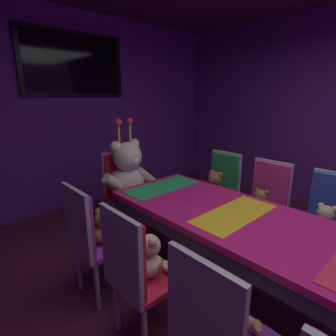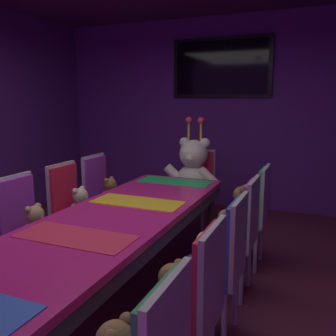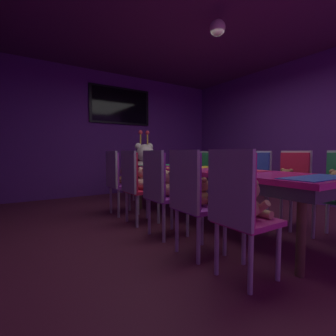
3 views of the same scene
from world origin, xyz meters
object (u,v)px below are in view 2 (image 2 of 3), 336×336
Objects in this scene: chair_right_2 at (226,254)px; chair_right_4 at (256,206)px; chair_right_3 at (242,226)px; teddy_left_2 at (36,225)px; chair_right_1 at (197,296)px; teddy_right_3 at (225,226)px; wall_tv at (221,68)px; chair_left_2 at (22,222)px; throne_chair at (197,180)px; chair_left_4 at (100,189)px; teddy_right_1 at (171,293)px; banquet_table at (111,228)px; king_teddy_bear at (193,170)px; teddy_right_2 at (205,253)px; teddy_right_4 at (241,204)px; chair_left_3 at (69,203)px; teddy_left_3 at (81,205)px; teddy_left_4 at (111,192)px.

chair_right_2 and chair_right_4 have the same top height.
chair_right_3 is at bearing 88.73° from chair_right_4.
teddy_left_2 is 1.66m from chair_right_1.
wall_tv is (-0.72, 2.51, 1.48)m from teddy_right_3.
chair_left_2 and throne_chair have the same top height.
teddy_right_1 is (1.58, -1.76, -0.01)m from chair_left_4.
chair_right_1 is 3.55× the size of teddy_right_3.
chair_right_1 is at bearing -76.87° from wall_tv.
chair_right_1 is at bearing -18.13° from chair_left_2.
teddy_right_3 is at bearing 39.61° from banquet_table.
king_teddy_bear is (0.00, -0.17, 0.16)m from throne_chair.
teddy_right_1 reaches higher than teddy_right_2.
chair_right_2 reaches higher than teddy_right_2.
banquet_table is at bearing 53.62° from chair_right_4.
chair_right_2 is 2.84× the size of teddy_right_4.
teddy_right_4 is 0.37× the size of king_teddy_bear.
chair_left_3 is 3.13× the size of teddy_right_1.
chair_left_2 is at bearing 0.47° from teddy_right_2.
teddy_left_3 is 1.70m from chair_right_2.
teddy_right_3 is (-0.15, 0.60, -0.03)m from chair_right_2.
teddy_right_2 is at bearing 90.10° from teddy_right_4.
teddy_left_2 is 1.43m from teddy_right_2.
chair_right_1 reaches higher than teddy_left_3.
chair_right_1 is 1.00× the size of chair_right_4.
chair_right_2 is at bearing -0.16° from banquet_table.
king_teddy_bear is at bearing 66.11° from chair_left_2.
chair_left_3 is 1.00× the size of chair_right_3.
banquet_table is 0.87m from chair_right_2.
banquet_table is at bearing -38.76° from teddy_right_1.
throne_chair is 1.79m from wall_tv.
chair_left_3 is 1.82m from chair_right_4.
chair_right_2 reaches higher than teddy_right_3.
chair_left_4 is 1.83m from chair_right_3.
teddy_right_1 is 2.57m from king_teddy_bear.
teddy_left_2 is 2.19m from throne_chair.
chair_right_1 is 1.76m from teddy_right_4.
chair_left_2 is at bearing -105.13° from wall_tv.
chair_left_2 is 3.04× the size of teddy_left_3.
teddy_left_3 is 1.56m from teddy_right_2.
teddy_right_2 is at bearing 21.05° from king_teddy_bear.
teddy_left_3 is 1.68m from chair_right_4.
king_teddy_bear reaches higher than chair_right_3.
teddy_right_2 is 2.19m from throne_chair.
teddy_left_2 is (-0.70, -0.02, -0.07)m from banquet_table.
chair_right_4 is (1.74, -0.00, 0.00)m from chair_left_4.
banquet_table is 3.25× the size of king_teddy_bear.
teddy_right_1 is 2.73m from throne_chair.
teddy_left_2 reaches higher than teddy_left_4.
teddy_left_3 is 0.33× the size of chair_right_1.
teddy_right_1 is 1.76m from teddy_right_4.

